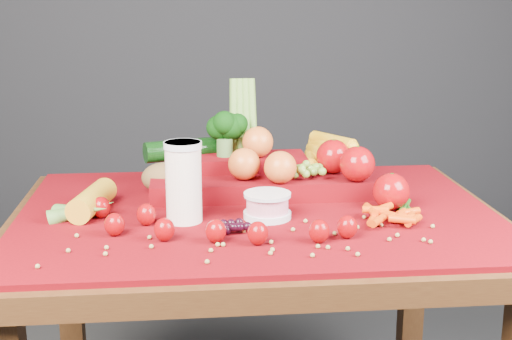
{
  "coord_description": "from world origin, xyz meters",
  "views": [
    {
      "loc": [
        -0.15,
        -1.51,
        1.24
      ],
      "look_at": [
        0.0,
        0.02,
        0.85
      ],
      "focal_mm": 50.0,
      "sensor_mm": 36.0,
      "label": 1
    }
  ],
  "objects": [
    {
      "name": "soybean_scatter",
      "position": [
        0.0,
        -0.2,
        0.77
      ],
      "size": [
        0.84,
        0.24,
        0.01
      ],
      "primitive_type": null,
      "color": "#A59047",
      "rests_on": "red_cloth"
    },
    {
      "name": "produce_mound",
      "position": [
        0.05,
        0.15,
        0.82
      ],
      "size": [
        0.6,
        0.36,
        0.27
      ],
      "color": "#650308",
      "rests_on": "red_cloth"
    },
    {
      "name": "potato",
      "position": [
        -0.21,
        0.17,
        0.8
      ],
      "size": [
        0.11,
        0.08,
        0.07
      ],
      "primitive_type": "ellipsoid",
      "color": "brown",
      "rests_on": "red_cloth"
    },
    {
      "name": "baby_carrot_pile",
      "position": [
        0.28,
        -0.12,
        0.78
      ],
      "size": [
        0.17,
        0.17,
        0.03
      ],
      "primitive_type": null,
      "color": "#D93F07",
      "rests_on": "red_cloth"
    },
    {
      "name": "milk_glass",
      "position": [
        -0.16,
        -0.06,
        0.85
      ],
      "size": [
        0.08,
        0.08,
        0.17
      ],
      "rotation": [
        0.0,
        0.0,
        -0.01
      ],
      "color": "white",
      "rests_on": "red_cloth"
    },
    {
      "name": "table",
      "position": [
        0.0,
        0.0,
        0.66
      ],
      "size": [
        1.1,
        0.8,
        0.75
      ],
      "color": "#32190B",
      "rests_on": "ground"
    },
    {
      "name": "strawberry_scatter",
      "position": [
        -0.12,
        -0.14,
        0.79
      ],
      "size": [
        0.54,
        0.28,
        0.05
      ],
      "color": "#990011",
      "rests_on": "red_cloth"
    },
    {
      "name": "yogurt_bowl",
      "position": [
        0.02,
        -0.06,
        0.79
      ],
      "size": [
        0.1,
        0.1,
        0.06
      ],
      "rotation": [
        0.0,
        0.0,
        0.16
      ],
      "color": "silver",
      "rests_on": "red_cloth"
    },
    {
      "name": "red_cloth",
      "position": [
        0.0,
        0.0,
        0.76
      ],
      "size": [
        1.05,
        0.75,
        0.01
      ],
      "primitive_type": "cube",
      "color": "#650308",
      "rests_on": "table"
    },
    {
      "name": "corn_ear",
      "position": [
        -0.37,
        -0.01,
        0.78
      ],
      "size": [
        0.21,
        0.25,
        0.06
      ],
      "rotation": [
        0.0,
        0.0,
        1.35
      ],
      "color": "gold",
      "rests_on": "red_cloth"
    },
    {
      "name": "dark_grape_cluster",
      "position": [
        -0.06,
        -0.15,
        0.78
      ],
      "size": [
        0.06,
        0.05,
        0.03
      ],
      "primitive_type": null,
      "color": "black",
      "rests_on": "red_cloth"
    },
    {
      "name": "green_bean_pile",
      "position": [
        0.33,
        -0.01,
        0.77
      ],
      "size": [
        0.14,
        0.12,
        0.01
      ],
      "primitive_type": null,
      "color": "#235613",
      "rests_on": "red_cloth"
    }
  ]
}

